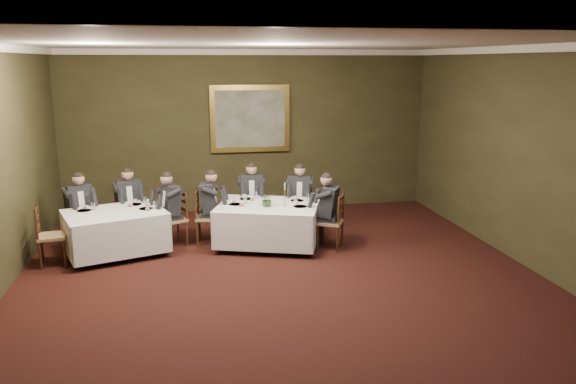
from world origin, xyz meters
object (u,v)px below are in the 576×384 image
object	(u,v)px
diner_main_backleft	(252,205)
painting	(250,119)
diner_sec_backleft	(80,218)
diner_main_endright	(330,220)
chair_main_backleft	(252,216)
chair_main_backright	(300,218)
chair_sec_endright	(174,230)
diner_sec_endright	(173,218)
table_main	(268,222)
chair_sec_endleft	(52,248)
centerpiece	(267,198)
table_second	(115,230)
chair_sec_backright	(130,223)
diner_sec_backright	(129,212)
diner_main_backright	(300,206)
candlestick	(285,197)
chair_main_endleft	(208,228)
chair_sec_backleft	(81,230)
diner_main_endleft	(208,216)
chair_main_endright	(331,233)

from	to	relation	value
diner_main_backleft	painting	xyz separation A→B (m)	(0.17, 1.60, 1.52)
diner_sec_backleft	diner_main_endright	bearing A→B (deg)	138.55
chair_main_backleft	diner_sec_backleft	distance (m)	3.17
chair_main_backright	chair_sec_endright	size ratio (longest dim) A/B	1.00
chair_main_backright	diner_sec_endright	bearing A→B (deg)	28.16
table_main	painting	bearing A→B (deg)	90.00
diner_sec_endright	chair_sec_endleft	distance (m)	2.05
chair_sec_endright	diner_sec_endright	bearing A→B (deg)	90.00
table_main	chair_sec_endleft	world-z (taller)	chair_sec_endleft
diner_main_endright	centerpiece	size ratio (longest dim) A/B	4.66
table_second	chair_sec_endright	world-z (taller)	chair_sec_endright
table_main	chair_sec_backright	world-z (taller)	chair_sec_backright
diner_sec_backleft	diner_sec_backright	bearing A→B (deg)	169.88
chair_main_backleft	diner_sec_endright	xyz separation A→B (m)	(-1.51, -0.70, 0.23)
diner_sec_backleft	chair_main_backright	bearing A→B (deg)	152.39
table_second	chair_sec_endleft	world-z (taller)	chair_sec_endleft
diner_main_backright	candlestick	xyz separation A→B (m)	(-0.46, -0.88, 0.41)
diner_sec_backright	chair_sec_endright	xyz separation A→B (m)	(0.82, -0.58, -0.23)
diner_sec_backright	candlestick	world-z (taller)	diner_sec_backright
diner_main_backright	diner_sec_endright	distance (m)	2.45
table_second	centerpiece	size ratio (longest dim) A/B	6.70
chair_main_endleft	chair_sec_endleft	world-z (taller)	same
table_second	candlestick	bearing A→B (deg)	-3.15
diner_sec_backright	painting	world-z (taller)	painting
table_main	chair_main_endleft	bearing A→B (deg)	162.03
chair_sec_backleft	chair_sec_endleft	distance (m)	1.02
diner_main_backleft	chair_sec_endright	distance (m)	1.66
table_second	chair_main_backright	distance (m)	3.46
chair_main_backright	diner_main_endleft	xyz separation A→B (m)	(-1.79, -0.37, 0.23)
table_second	diner_main_endleft	size ratio (longest dim) A/B	1.44
diner_main_backleft	chair_sec_backright	size ratio (longest dim) A/B	1.35
table_second	candlestick	size ratio (longest dim) A/B	4.41
diner_main_backleft	candlestick	distance (m)	1.32
chair_sec_endright	candlestick	distance (m)	2.10
painting	candlestick	bearing A→B (deg)	-84.40
chair_main_endleft	diner_main_endleft	xyz separation A→B (m)	(0.01, -0.00, 0.23)
diner_main_endleft	diner_sec_endright	bearing A→B (deg)	-79.75
table_main	diner_sec_endright	distance (m)	1.71
chair_sec_backright	diner_sec_backleft	bearing A→B (deg)	0.48
chair_sec_backright	diner_sec_backright	xyz separation A→B (m)	(0.00, -0.01, 0.23)
diner_sec_backleft	diner_sec_endright	size ratio (longest dim) A/B	1.00
diner_sec_backright	chair_sec_endleft	world-z (taller)	diner_sec_backright
chair_main_endleft	chair_main_endright	size ratio (longest dim) A/B	1.00
chair_sec_backleft	painting	size ratio (longest dim) A/B	0.58
table_second	chair_sec_backleft	size ratio (longest dim) A/B	1.93
diner_sec_backleft	diner_sec_endright	distance (m)	1.66
chair_sec_backright	diner_sec_backright	world-z (taller)	diner_sec_backright
painting	centerpiece	bearing A→B (deg)	-90.68
chair_main_backright	chair_main_endright	bearing A→B (deg)	125.87
diner_sec_backleft	painting	distance (m)	4.15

